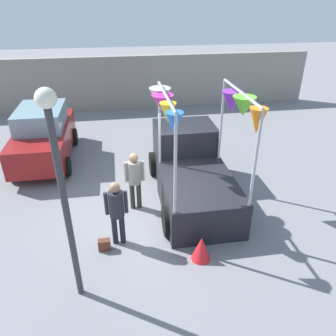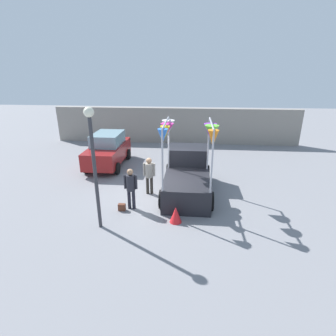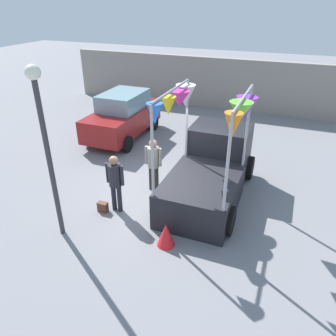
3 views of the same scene
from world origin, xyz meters
name	(u,v)px [view 3 (image 3 of 3)]	position (x,y,z in m)	size (l,w,h in m)	color
ground_plane	(167,197)	(0.00, 0.00, 0.00)	(60.00, 60.00, 0.00)	slate
vendor_truck	(211,166)	(1.11, 0.77, 0.92)	(2.47, 4.04, 3.33)	black
parked_car	(123,115)	(-3.46, 3.74, 0.94)	(1.88, 4.00, 1.88)	maroon
person_customer	(115,179)	(-1.04, -1.11, 1.01)	(0.53, 0.34, 1.68)	black
person_vendor	(153,160)	(-0.54, 0.27, 1.01)	(0.53, 0.34, 1.68)	#2D2823
handbag	(103,207)	(-1.39, -1.31, 0.14)	(0.28, 0.16, 0.28)	#592D1E
street_lamp	(44,134)	(-1.85, -2.49, 2.69)	(0.32, 0.32, 4.16)	#333338
brick_boundary_wall	(233,85)	(0.00, 9.13, 1.30)	(18.00, 0.36, 2.60)	gray
folded_kite_bundle_crimson	(166,235)	(0.76, -1.95, 0.30)	(0.44, 0.44, 0.60)	red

